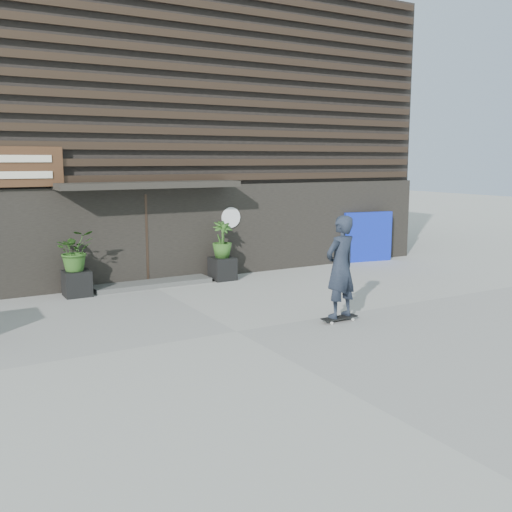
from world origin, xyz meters
TOP-DOWN VIEW (x-y plane):
  - ground at (0.00, 0.00)m, footprint 80.00×80.00m
  - entrance_step at (0.00, 4.60)m, footprint 3.00×0.80m
  - planter_pot_left at (-1.90, 4.40)m, footprint 0.60×0.60m
  - bamboo_left at (-1.90, 4.40)m, footprint 0.86×0.75m
  - planter_pot_right at (1.90, 4.40)m, footprint 0.60×0.60m
  - bamboo_right at (1.90, 4.40)m, footprint 0.54×0.54m
  - blue_tarp at (7.13, 4.70)m, footprint 1.65×0.39m
  - building at (-0.00, 9.96)m, footprint 18.00×11.00m
  - skateboarder at (2.08, -0.41)m, footprint 0.81×0.61m

SIDE VIEW (x-z plane):
  - ground at x=0.00m, z-range 0.00..0.00m
  - entrance_step at x=0.00m, z-range 0.00..0.12m
  - planter_pot_left at x=-1.90m, z-range 0.00..0.60m
  - planter_pot_right at x=1.90m, z-range 0.00..0.60m
  - blue_tarp at x=7.13m, z-range 0.00..1.55m
  - bamboo_left at x=-1.90m, z-range 0.60..1.56m
  - bamboo_right at x=1.90m, z-range 0.60..1.56m
  - skateboarder at x=2.08m, z-range 0.04..2.15m
  - building at x=0.00m, z-range -0.01..7.99m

